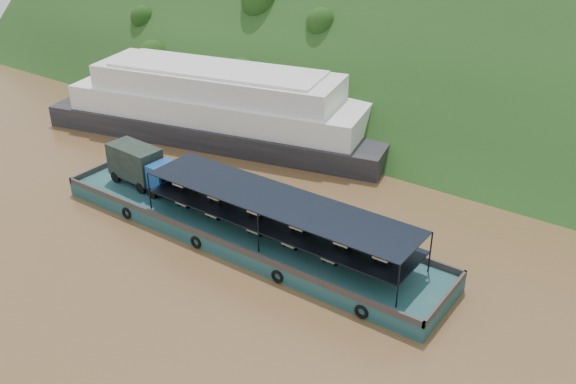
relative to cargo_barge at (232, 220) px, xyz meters
The scene contains 4 objects.
ground 5.29m from the cargo_barge, ahead, with size 160.00×160.00×0.00m, color brown.
hillside 36.92m from the cargo_barge, 82.02° to the left, with size 140.00×28.00×28.00m, color #193312.
cargo_barge is the anchor object (origin of this frame).
passenger_ferry 20.93m from the cargo_barge, 133.67° to the left, with size 39.72×18.17×7.80m.
Camera 1 is at (24.94, -34.84, 27.78)m, focal length 40.00 mm.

